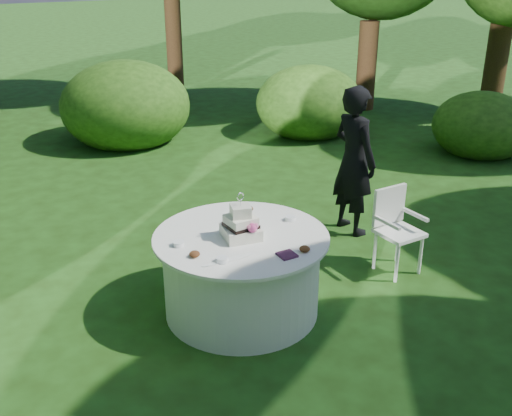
# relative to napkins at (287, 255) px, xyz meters

# --- Properties ---
(ground) EXTENTS (80.00, 80.00, 0.00)m
(ground) POSITION_rel_napkins_xyz_m (-0.15, 0.53, -0.78)
(ground) COLOR #1C360E
(ground) RESTS_ON ground
(napkins) EXTENTS (0.14, 0.14, 0.02)m
(napkins) POSITION_rel_napkins_xyz_m (0.00, 0.00, 0.00)
(napkins) COLOR #461E3B
(napkins) RESTS_ON table
(feather_plume) EXTENTS (0.48, 0.07, 0.01)m
(feather_plume) POSITION_rel_napkins_xyz_m (-0.46, 0.16, -0.00)
(feather_plume) COLOR white
(feather_plume) RESTS_ON table
(guest) EXTENTS (0.45, 0.66, 1.74)m
(guest) POSITION_rel_napkins_xyz_m (1.80, 1.47, 0.09)
(guest) COLOR black
(guest) RESTS_ON ground
(table) EXTENTS (1.56, 1.56, 0.77)m
(table) POSITION_rel_napkins_xyz_m (-0.15, 0.53, -0.39)
(table) COLOR silver
(table) RESTS_ON ground
(cake) EXTENTS (0.35, 0.35, 0.42)m
(cake) POSITION_rel_napkins_xyz_m (-0.17, 0.49, 0.10)
(cake) COLOR white
(cake) RESTS_ON table
(chair) EXTENTS (0.43, 0.42, 0.88)m
(chair) POSITION_rel_napkins_xyz_m (1.60, 0.48, -0.26)
(chair) COLOR white
(chair) RESTS_ON ground
(votives) EXTENTS (1.21, 0.54, 0.04)m
(votives) POSITION_rel_napkins_xyz_m (-0.28, 0.45, 0.01)
(votives) COLOR white
(votives) RESTS_ON table
(petal_cups) EXTENTS (0.93, 1.06, 0.05)m
(petal_cups) POSITION_rel_napkins_xyz_m (-0.11, 0.44, 0.02)
(petal_cups) COLOR #562D16
(petal_cups) RESTS_ON table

